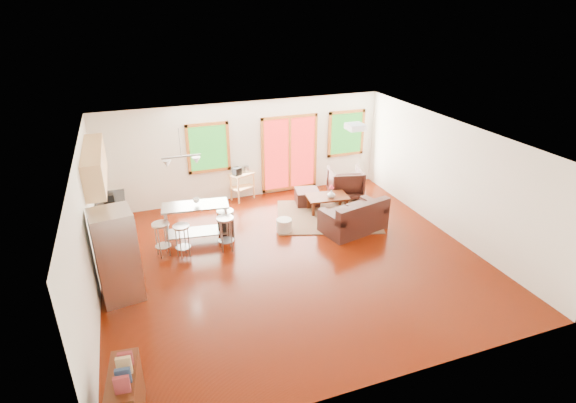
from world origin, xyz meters
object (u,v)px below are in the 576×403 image
object	(u,v)px
rug	(328,216)
coffee_table	(327,198)
loveseat	(355,218)
armchair	(345,181)
refrigerator	(117,256)
kitchen_cart	(241,177)
island	(196,216)
ottoman	(307,197)

from	to	relation	value
rug	coffee_table	distance (m)	0.48
loveseat	armchair	distance (m)	1.97
armchair	refrigerator	bearing A→B (deg)	38.04
loveseat	kitchen_cart	distance (m)	3.31
coffee_table	island	xyz separation A→B (m)	(-3.36, -0.44, 0.26)
loveseat	island	size ratio (longest dim) A/B	1.10
coffee_table	kitchen_cart	bearing A→B (deg)	142.05
coffee_table	armchair	bearing A→B (deg)	38.17
refrigerator	kitchen_cart	bearing A→B (deg)	39.67
armchair	loveseat	bearing A→B (deg)	83.03
loveseat	kitchen_cart	xyz separation A→B (m)	(-2.00, 2.62, 0.33)
armchair	kitchen_cart	xyz separation A→B (m)	(-2.68, 0.78, 0.20)
rug	ottoman	distance (m)	0.92
armchair	kitchen_cart	bearing A→B (deg)	-2.91
rug	armchair	xyz separation A→B (m)	(0.96, 0.97, 0.43)
kitchen_cart	refrigerator	bearing A→B (deg)	-132.21
refrigerator	armchair	bearing A→B (deg)	16.57
rug	ottoman	world-z (taller)	ottoman
coffee_table	armchair	size ratio (longest dim) A/B	1.23
armchair	island	bearing A→B (deg)	28.01
coffee_table	kitchen_cart	distance (m)	2.36
loveseat	refrigerator	bearing A→B (deg)	175.95
coffee_table	island	distance (m)	3.40
rug	armchair	distance (m)	1.43
rug	loveseat	bearing A→B (deg)	-72.43
rug	armchair	bearing A→B (deg)	45.50
loveseat	coffee_table	xyz separation A→B (m)	(-0.16, 1.18, 0.05)
loveseat	ottoman	world-z (taller)	loveseat
loveseat	ottoman	xyz separation A→B (m)	(-0.47, 1.75, -0.11)
rug	refrigerator	bearing A→B (deg)	-160.71
ottoman	coffee_table	bearing A→B (deg)	-60.88
coffee_table	island	size ratio (longest dim) A/B	0.74
armchair	refrigerator	distance (m)	6.41
coffee_table	refrigerator	xyz separation A→B (m)	(-4.98, -2.02, 0.50)
rug	kitchen_cart	size ratio (longest dim) A/B	2.62
ottoman	kitchen_cart	xyz separation A→B (m)	(-1.53, 0.87, 0.45)
armchair	refrigerator	xyz separation A→B (m)	(-5.82, -2.67, 0.41)
coffee_table	kitchen_cart	xyz separation A→B (m)	(-1.84, 1.44, 0.29)
ottoman	island	size ratio (longest dim) A/B	0.40
refrigerator	kitchen_cart	xyz separation A→B (m)	(3.13, 3.46, -0.21)
rug	ottoman	xyz separation A→B (m)	(-0.20, 0.88, 0.18)
rug	loveseat	world-z (taller)	loveseat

